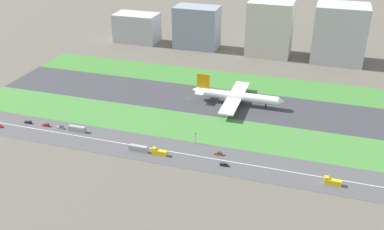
# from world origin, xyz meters

# --- Properties ---
(ground_plane) EXTENTS (800.00, 800.00, 0.00)m
(ground_plane) POSITION_xyz_m (0.00, 0.00, 0.00)
(ground_plane) COLOR #5B564C
(runway) EXTENTS (280.00, 46.00, 0.10)m
(runway) POSITION_xyz_m (0.00, 0.00, 0.05)
(runway) COLOR #38383D
(runway) RESTS_ON ground_plane
(grass_median_north) EXTENTS (280.00, 36.00, 0.10)m
(grass_median_north) POSITION_xyz_m (0.00, 41.00, 0.05)
(grass_median_north) COLOR #3D7A33
(grass_median_north) RESTS_ON ground_plane
(grass_median_south) EXTENTS (280.00, 36.00, 0.10)m
(grass_median_south) POSITION_xyz_m (0.00, -41.00, 0.05)
(grass_median_south) COLOR #427F38
(grass_median_south) RESTS_ON ground_plane
(highway) EXTENTS (280.00, 28.00, 0.10)m
(highway) POSITION_xyz_m (0.00, -73.00, 0.05)
(highway) COLOR #4C4C4F
(highway) RESTS_ON ground_plane
(highway_centerline) EXTENTS (266.00, 0.50, 0.01)m
(highway_centerline) POSITION_xyz_m (0.00, -73.00, 0.11)
(highway_centerline) COLOR silver
(highway_centerline) RESTS_ON highway
(airliner) EXTENTS (65.00, 56.00, 19.70)m
(airliner) POSITION_xyz_m (34.43, 0.00, 6.23)
(airliner) COLOR white
(airliner) RESTS_ON runway
(bus_1) EXTENTS (11.60, 2.50, 3.50)m
(bus_1) POSITION_xyz_m (-49.89, -68.00, 1.82)
(bus_1) COLOR #99999E
(bus_1) RESTS_ON highway
(car_3) EXTENTS (4.40, 1.80, 2.00)m
(car_3) POSITION_xyz_m (-72.23, -68.00, 0.92)
(car_3) COLOR #B2191E
(car_3) RESTS_ON highway
(truck_1) EXTENTS (8.40, 2.50, 4.00)m
(truck_1) POSITION_xyz_m (101.72, -78.00, 1.67)
(truck_1) COLOR yellow
(truck_1) RESTS_ON highway
(bus_0) EXTENTS (11.60, 2.50, 3.50)m
(bus_0) POSITION_xyz_m (-4.30, -78.00, 1.82)
(bus_0) COLOR #99999E
(bus_0) RESTS_ON highway
(car_0) EXTENTS (4.40, 1.80, 2.00)m
(car_0) POSITION_xyz_m (40.03, -68.00, 0.92)
(car_0) COLOR brown
(car_0) RESTS_ON highway
(car_1) EXTENTS (4.40, 1.80, 2.00)m
(car_1) POSITION_xyz_m (45.53, -78.00, 0.92)
(car_1) COLOR black
(car_1) RESTS_ON highway
(car_2) EXTENTS (4.40, 1.80, 2.00)m
(car_2) POSITION_xyz_m (-85.35, -68.00, 0.92)
(car_2) COLOR black
(car_2) RESTS_ON highway
(car_4) EXTENTS (4.40, 1.80, 2.00)m
(car_4) POSITION_xyz_m (-61.77, -68.00, 0.92)
(car_4) COLOR #99999E
(car_4) RESTS_ON highway
(truck_0) EXTENTS (8.40, 2.50, 4.00)m
(truck_0) POSITION_xyz_m (8.30, -78.00, 1.67)
(truck_0) COLOR yellow
(truck_0) RESTS_ON highway
(traffic_light) EXTENTS (0.36, 0.50, 7.20)m
(traffic_light) POSITION_xyz_m (24.16, -60.01, 4.29)
(traffic_light) COLOR #4C4C51
(traffic_light) RESTS_ON highway
(terminal_building) EXTENTS (41.93, 25.25, 27.38)m
(terminal_building) POSITION_xyz_m (-90.00, 114.00, 13.69)
(terminal_building) COLOR #B2B2B7
(terminal_building) RESTS_ON ground_plane
(hangar_building) EXTENTS (40.97, 24.58, 38.59)m
(hangar_building) POSITION_xyz_m (-28.40, 114.00, 19.30)
(hangar_building) COLOR gray
(hangar_building) RESTS_ON ground_plane
(office_tower) EXTENTS (38.76, 30.50, 48.23)m
(office_tower) POSITION_xyz_m (39.64, 114.00, 24.11)
(office_tower) COLOR beige
(office_tower) RESTS_ON ground_plane
(cargo_warehouse) EXTENTS (43.08, 34.28, 49.02)m
(cargo_warehouse) POSITION_xyz_m (99.14, 114.00, 24.51)
(cargo_warehouse) COLOR #B2B2B7
(cargo_warehouse) RESTS_ON ground_plane
(fuel_tank_west) EXTENTS (19.38, 19.38, 13.66)m
(fuel_tank_west) POSITION_xyz_m (23.53, 159.00, 6.83)
(fuel_tank_west) COLOR silver
(fuel_tank_west) RESTS_ON ground_plane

